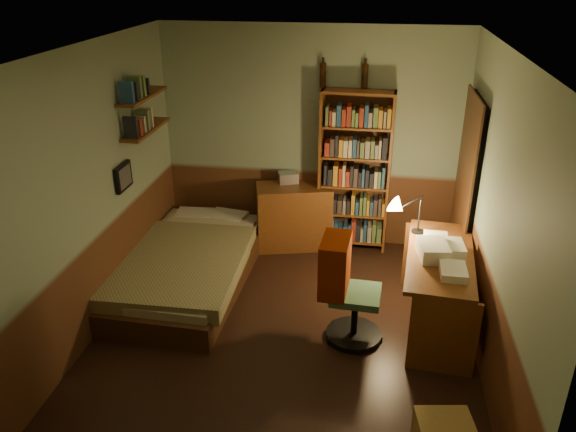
# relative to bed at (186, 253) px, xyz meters

# --- Properties ---
(floor) EXTENTS (3.50, 4.00, 0.02)m
(floor) POSITION_rel_bed_xyz_m (1.19, -0.76, -0.35)
(floor) COLOR black
(floor) RESTS_ON ground
(ceiling) EXTENTS (3.50, 4.00, 0.02)m
(ceiling) POSITION_rel_bed_xyz_m (1.19, -0.76, 2.27)
(ceiling) COLOR silver
(ceiling) RESTS_ON wall_back
(wall_back) EXTENTS (3.50, 0.02, 2.60)m
(wall_back) POSITION_rel_bed_xyz_m (1.19, 1.25, 0.96)
(wall_back) COLOR gray
(wall_back) RESTS_ON ground
(wall_left) EXTENTS (0.02, 4.00, 2.60)m
(wall_left) POSITION_rel_bed_xyz_m (-0.57, -0.76, 0.96)
(wall_left) COLOR gray
(wall_left) RESTS_ON ground
(wall_right) EXTENTS (0.02, 4.00, 2.60)m
(wall_right) POSITION_rel_bed_xyz_m (2.95, -0.76, 0.96)
(wall_right) COLOR gray
(wall_right) RESTS_ON ground
(wall_front) EXTENTS (3.50, 0.02, 2.60)m
(wall_front) POSITION_rel_bed_xyz_m (1.19, -2.77, 0.96)
(wall_front) COLOR gray
(wall_front) RESTS_ON ground
(doorway) EXTENTS (0.06, 0.90, 2.00)m
(doorway) POSITION_rel_bed_xyz_m (2.91, 0.54, 0.66)
(doorway) COLOR black
(doorway) RESTS_ON ground
(door_trim) EXTENTS (0.02, 0.98, 2.08)m
(door_trim) POSITION_rel_bed_xyz_m (2.88, 0.54, 0.66)
(door_trim) COLOR #3A2211
(door_trim) RESTS_ON ground
(bed) EXTENTS (1.31, 2.34, 0.68)m
(bed) POSITION_rel_bed_xyz_m (0.00, 0.00, 0.00)
(bed) COLOR olive
(bed) RESTS_ON ground
(dresser) EXTENTS (0.96, 0.64, 0.78)m
(dresser) POSITION_rel_bed_xyz_m (1.03, 1.01, 0.05)
(dresser) COLOR brown
(dresser) RESTS_ON ground
(mini_stereo) EXTENTS (0.27, 0.24, 0.12)m
(mini_stereo) POSITION_rel_bed_xyz_m (0.94, 1.13, 0.50)
(mini_stereo) COLOR #B2B2B7
(mini_stereo) RESTS_ON dresser
(bookshelf) EXTENTS (0.84, 0.31, 1.92)m
(bookshelf) POSITION_rel_bed_xyz_m (1.73, 1.09, 0.62)
(bookshelf) COLOR brown
(bookshelf) RESTS_ON ground
(bottle_left) EXTENTS (0.08, 0.08, 0.27)m
(bottle_left) POSITION_rel_bed_xyz_m (1.32, 1.20, 1.71)
(bottle_left) COLOR black
(bottle_left) RESTS_ON bookshelf
(bottle_right) EXTENTS (0.09, 0.09, 0.27)m
(bottle_right) POSITION_rel_bed_xyz_m (1.78, 1.20, 1.71)
(bottle_right) COLOR black
(bottle_right) RESTS_ON bookshelf
(desk) EXTENTS (0.72, 1.48, 0.77)m
(desk) POSITION_rel_bed_xyz_m (2.59, -0.42, 0.04)
(desk) COLOR brown
(desk) RESTS_ON ground
(paper_stack) EXTENTS (0.30, 0.37, 0.14)m
(paper_stack) POSITION_rel_bed_xyz_m (2.51, -0.47, 0.49)
(paper_stack) COLOR silver
(paper_stack) RESTS_ON desk
(desk_lamp) EXTENTS (0.21, 0.21, 0.55)m
(desk_lamp) POSITION_rel_bed_xyz_m (2.41, 0.02, 0.70)
(desk_lamp) COLOR black
(desk_lamp) RESTS_ON desk
(office_chair) EXTENTS (0.46, 0.41, 0.88)m
(office_chair) POSITION_rel_bed_xyz_m (1.85, -0.74, 0.10)
(office_chair) COLOR #3B6545
(office_chair) RESTS_ON ground
(red_jacket) EXTENTS (0.39, 0.50, 0.52)m
(red_jacket) POSITION_rel_bed_xyz_m (1.68, -0.55, 0.80)
(red_jacket) COLOR #862400
(red_jacket) RESTS_ON office_chair
(wall_shelf_lower) EXTENTS (0.20, 0.90, 0.03)m
(wall_shelf_lower) POSITION_rel_bed_xyz_m (-0.45, 0.34, 1.26)
(wall_shelf_lower) COLOR brown
(wall_shelf_lower) RESTS_ON wall_left
(wall_shelf_upper) EXTENTS (0.20, 0.90, 0.03)m
(wall_shelf_upper) POSITION_rel_bed_xyz_m (-0.45, 0.34, 1.61)
(wall_shelf_upper) COLOR brown
(wall_shelf_upper) RESTS_ON wall_left
(framed_picture) EXTENTS (0.04, 0.32, 0.26)m
(framed_picture) POSITION_rel_bed_xyz_m (-0.53, -0.16, 0.91)
(framed_picture) COLOR black
(framed_picture) RESTS_ON wall_left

